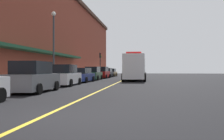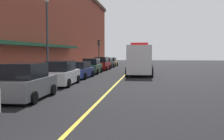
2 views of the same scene
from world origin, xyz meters
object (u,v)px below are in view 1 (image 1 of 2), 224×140
parked_car_7 (111,73)px  parking_meter_1 (103,71)px  parked_car_4 (93,74)px  parked_car_5 (102,73)px  parked_car_2 (65,76)px  traffic_light_near (100,60)px  parked_car_6 (107,73)px  box_truck (135,68)px  parked_car_3 (82,75)px  parking_meter_0 (98,71)px  parked_car_1 (33,78)px  street_lamp_left (54,39)px

parked_car_7 → parking_meter_1: size_ratio=3.14×
parked_car_4 → parked_car_5: (0.14, 6.15, 0.03)m
parked_car_4 → parked_car_7: 16.37m
parked_car_4 → parked_car_7: (0.03, 16.37, -0.08)m
parked_car_2 → traffic_light_near: size_ratio=1.09×
parked_car_6 → box_truck: 13.62m
parked_car_3 → traffic_light_near: (-1.24, 17.38, 2.41)m
parking_meter_1 → traffic_light_near: traffic_light_near is taller
parked_car_2 → parking_meter_0: size_ratio=3.51×
parked_car_4 → parked_car_6: size_ratio=1.17×
parked_car_1 → parked_car_3: size_ratio=0.97×
parked_car_5 → parking_meter_1: size_ratio=3.22×
parked_car_7 → traffic_light_near: traffic_light_near is taller
parked_car_5 → parked_car_4: bearing=-179.1°
parked_car_3 → parked_car_4: bearing=1.9°
parked_car_1 → box_truck: bearing=-19.7°
parked_car_6 → parking_meter_0: parked_car_6 is taller
parked_car_2 → box_truck: 11.67m
parked_car_1 → parking_meter_0: size_ratio=3.42×
parking_meter_0 → box_truck: bearing=-57.9°
parked_car_2 → parked_car_6: size_ratio=1.11×
parked_car_4 → box_truck: bearing=-103.4°
parked_car_4 → parked_car_1: bearing=179.2°
street_lamp_left → parked_car_3: bearing=61.0°
parked_car_2 → parked_car_7: bearing=-1.5°
parked_car_5 → box_truck: size_ratio=0.55×
parked_car_1 → traffic_light_near: bearing=1.5°
parked_car_7 → parking_meter_0: size_ratio=3.14×
parked_car_7 → parking_meter_1: bearing=131.6°
parked_car_4 → parked_car_7: bearing=-1.3°
box_truck → parking_meter_0: bearing=-147.8°
parking_meter_1 → parked_car_5: bearing=-80.8°
parked_car_4 → parking_meter_0: parked_car_4 is taller
parked_car_4 → box_truck: box_truck is taller
parked_car_2 → parked_car_5: bearing=-1.9°
parked_car_4 → parked_car_3: bearing=178.5°
box_truck → parked_car_5: bearing=-143.2°
parked_car_1 → parked_car_5: bearing=-1.3°
parked_car_2 → parked_car_6: 22.56m
parked_car_3 → parked_car_6: (0.03, 16.84, 0.03)m
street_lamp_left → parked_car_2: bearing=-49.8°
parking_meter_0 → street_lamp_left: street_lamp_left is taller
parked_car_6 → parking_meter_0: size_ratio=3.16×
parked_car_6 → box_truck: size_ratio=0.54×
parking_meter_0 → parked_car_3: bearing=-85.2°
parking_meter_1 → parked_car_3: bearing=-86.4°
parked_car_1 → parked_car_4: 17.71m
parked_car_5 → parking_meter_1: bearing=11.4°
parked_car_6 → parking_meter_1: 4.30m
parked_car_5 → box_truck: (5.50, -7.38, 0.78)m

